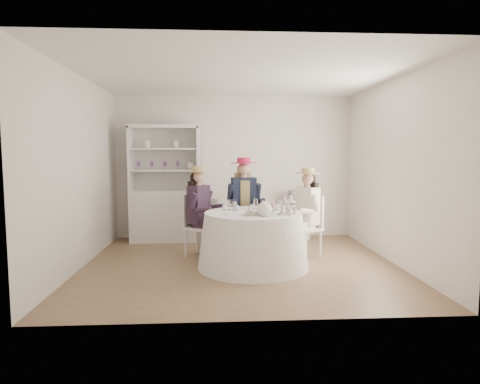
{
  "coord_description": "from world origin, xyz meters",
  "views": [
    {
      "loc": [
        -0.34,
        -5.7,
        1.6
      ],
      "look_at": [
        0.0,
        0.1,
        1.05
      ],
      "focal_mm": 30.0,
      "sensor_mm": 36.0,
      "label": 1
    }
  ],
  "objects": [
    {
      "name": "ceiling",
      "position": [
        0.0,
        0.0,
        2.7
      ],
      "size": [
        4.5,
        4.5,
        0.0
      ],
      "primitive_type": "plane",
      "rotation": [
        3.14,
        0.0,
        0.0
      ],
      "color": "white",
      "rests_on": "wall_back"
    },
    {
      "name": "flower_bowl",
      "position": [
        0.39,
        -0.14,
        0.81
      ],
      "size": [
        0.29,
        0.29,
        0.06
      ],
      "primitive_type": "imported",
      "rotation": [
        0.0,
        0.0,
        0.36
      ],
      "color": "white",
      "rests_on": "tea_table"
    },
    {
      "name": "teacup_a",
      "position": [
        -0.07,
        0.02,
        0.82
      ],
      "size": [
        0.1,
        0.1,
        0.07
      ],
      "primitive_type": "imported",
      "rotation": [
        0.0,
        0.0,
        -0.11
      ],
      "color": "white",
      "rests_on": "tea_table"
    },
    {
      "name": "table_teapot",
      "position": [
        0.29,
        -0.49,
        0.87
      ],
      "size": [
        0.28,
        0.2,
        0.21
      ],
      "rotation": [
        0.0,
        0.0,
        0.37
      ],
      "color": "white",
      "rests_on": "tea_table"
    },
    {
      "name": "flower_arrangement",
      "position": [
        0.39,
        -0.22,
        0.87
      ],
      "size": [
        0.18,
        0.18,
        0.07
      ],
      "rotation": [
        0.0,
        0.0,
        0.09
      ],
      "color": "pink",
      "rests_on": "tea_table"
    },
    {
      "name": "guest_right",
      "position": [
        1.04,
        0.37,
        0.78
      ],
      "size": [
        0.59,
        0.55,
        1.39
      ],
      "rotation": [
        0.0,
        0.0,
        -1.04
      ],
      "color": "silver",
      "rests_on": "ground"
    },
    {
      "name": "hatbox",
      "position": [
        1.13,
        1.71,
        0.79
      ],
      "size": [
        0.33,
        0.33,
        0.27
      ],
      "primitive_type": "cylinder",
      "rotation": [
        0.0,
        0.0,
        0.29
      ],
      "color": "black",
      "rests_on": "side_table"
    },
    {
      "name": "wall_right",
      "position": [
        2.25,
        0.0,
        1.35
      ],
      "size": [
        0.0,
        4.5,
        4.5
      ],
      "primitive_type": "plane",
      "rotation": [
        1.57,
        0.0,
        -1.57
      ],
      "color": "silver",
      "rests_on": "ground"
    },
    {
      "name": "guest_mid",
      "position": [
        0.11,
        0.87,
        0.87
      ],
      "size": [
        0.57,
        0.6,
        1.54
      ],
      "rotation": [
        0.0,
        0.0,
        0.15
      ],
      "color": "silver",
      "rests_on": "ground"
    },
    {
      "name": "sandwich_plate",
      "position": [
        0.11,
        -0.45,
        0.8
      ],
      "size": [
        0.28,
        0.28,
        0.06
      ],
      "rotation": [
        0.0,
        0.0,
        -0.16
      ],
      "color": "white",
      "rests_on": "tea_table"
    },
    {
      "name": "tea_table",
      "position": [
        0.17,
        -0.14,
        0.39
      ],
      "size": [
        1.57,
        1.57,
        0.79
      ],
      "rotation": [
        0.0,
        0.0,
        0.19
      ],
      "color": "white",
      "rests_on": "ground"
    },
    {
      "name": "guest_left",
      "position": [
        -0.6,
        0.51,
        0.8
      ],
      "size": [
        0.61,
        0.56,
        1.42
      ],
      "rotation": [
        0.0,
        0.0,
        1.03
      ],
      "color": "silver",
      "rests_on": "ground"
    },
    {
      "name": "wall_front",
      "position": [
        0.0,
        -2.0,
        1.35
      ],
      "size": [
        4.5,
        0.0,
        4.5
      ],
      "primitive_type": "plane",
      "rotation": [
        -1.57,
        0.0,
        0.0
      ],
      "color": "silver",
      "rests_on": "ground"
    },
    {
      "name": "spare_chair",
      "position": [
        -0.45,
        0.78,
        0.48
      ],
      "size": [
        0.47,
        0.47,
        0.9
      ],
      "rotation": [
        0.0,
        0.0,
        2.82
      ],
      "color": "silver",
      "rests_on": "ground"
    },
    {
      "name": "cupcake_stand",
      "position": [
        0.63,
        -0.37,
        0.88
      ],
      "size": [
        0.26,
        0.26,
        0.25
      ],
      "rotation": [
        0.0,
        0.0,
        -0.4
      ],
      "color": "white",
      "rests_on": "tea_table"
    },
    {
      "name": "side_table",
      "position": [
        1.13,
        1.71,
        0.33
      ],
      "size": [
        0.52,
        0.52,
        0.66
      ],
      "primitive_type": "cube",
      "rotation": [
        0.0,
        0.0,
        0.28
      ],
      "color": "silver",
      "rests_on": "ground"
    },
    {
      "name": "hutch",
      "position": [
        -1.28,
        1.69,
        0.75
      ],
      "size": [
        1.32,
        0.63,
        2.12
      ],
      "rotation": [
        0.0,
        0.0,
        -0.13
      ],
      "color": "silver",
      "rests_on": "ground"
    },
    {
      "name": "ground",
      "position": [
        0.0,
        0.0,
        0.0
      ],
      "size": [
        4.5,
        4.5,
        0.0
      ],
      "primitive_type": "plane",
      "color": "brown",
      "rests_on": "ground"
    },
    {
      "name": "wall_left",
      "position": [
        -2.25,
        0.0,
        1.35
      ],
      "size": [
        0.0,
        4.5,
        4.5
      ],
      "primitive_type": "plane",
      "rotation": [
        1.57,
        0.0,
        1.57
      ],
      "color": "silver",
      "rests_on": "ground"
    },
    {
      "name": "wall_back",
      "position": [
        0.0,
        2.0,
        1.35
      ],
      "size": [
        4.5,
        0.0,
        4.5
      ],
      "primitive_type": "plane",
      "rotation": [
        1.57,
        0.0,
        0.0
      ],
      "color": "silver",
      "rests_on": "ground"
    },
    {
      "name": "teacup_c",
      "position": [
        0.43,
        0.01,
        0.82
      ],
      "size": [
        0.1,
        0.1,
        0.06
      ],
      "primitive_type": "imported",
      "rotation": [
        0.0,
        0.0,
        0.28
      ],
      "color": "white",
      "rests_on": "tea_table"
    },
    {
      "name": "teacup_b",
      "position": [
        0.19,
        0.14,
        0.82
      ],
      "size": [
        0.08,
        0.08,
        0.06
      ],
      "primitive_type": "imported",
      "rotation": [
        0.0,
        0.0,
        -0.16
      ],
      "color": "white",
      "rests_on": "tea_table"
    },
    {
      "name": "stemware_set",
      "position": [
        0.17,
        -0.14,
        0.86
      ],
      "size": [
        0.88,
        0.92,
        0.15
      ],
      "color": "white",
      "rests_on": "tea_table"
    }
  ]
}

